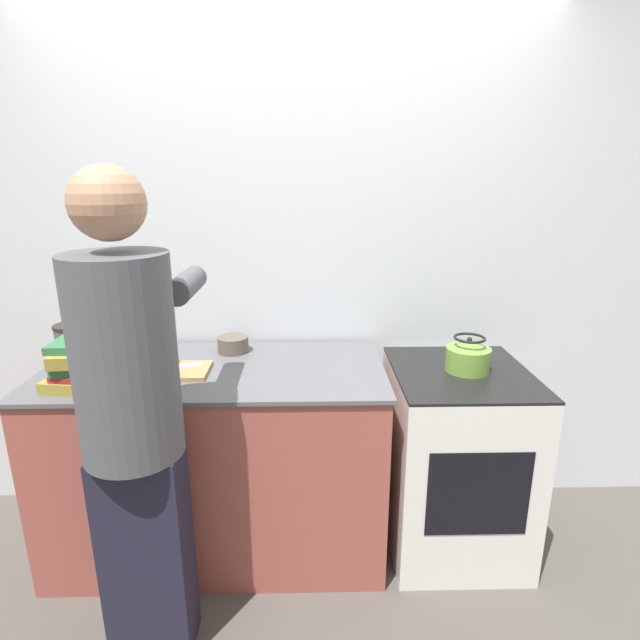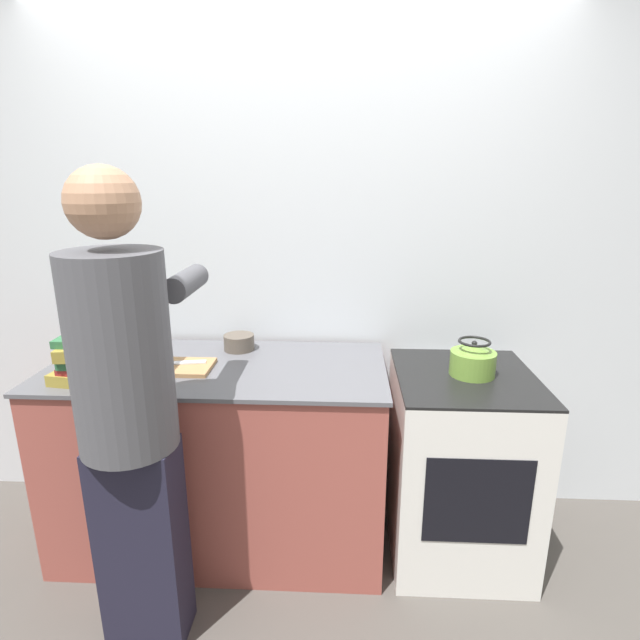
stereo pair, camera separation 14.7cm
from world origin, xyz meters
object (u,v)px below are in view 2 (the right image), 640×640
at_px(cutting_board, 178,367).
at_px(canister_jar, 83,339).
at_px(person, 128,406).
at_px(knife, 176,363).
at_px(oven, 459,464).
at_px(kettle, 473,360).
at_px(bowl_prep, 239,342).

distance_m(cutting_board, canister_jar, 0.50).
height_order(person, knife, person).
bearing_deg(person, knife, 90.53).
xyz_separation_m(cutting_board, canister_jar, (-0.48, 0.11, 0.09)).
relative_size(oven, knife, 3.55).
xyz_separation_m(oven, canister_jar, (-1.75, 0.07, 0.56)).
bearing_deg(canister_jar, person, -52.20).
height_order(knife, canister_jar, canister_jar).
height_order(oven, canister_jar, canister_jar).
distance_m(person, kettle, 1.42).
bearing_deg(cutting_board, canister_jar, 166.84).
distance_m(knife, bowl_prep, 0.34).
distance_m(cutting_board, knife, 0.03).
bearing_deg(canister_jar, bowl_prep, 12.60).
distance_m(knife, kettle, 1.32).
height_order(person, kettle, person).
height_order(person, bowl_prep, person).
height_order(person, cutting_board, person).
distance_m(bowl_prep, canister_jar, 0.72).
bearing_deg(bowl_prep, canister_jar, -167.40).
bearing_deg(person, canister_jar, 127.80).
bearing_deg(cutting_board, bowl_prep, 50.63).
height_order(oven, knife, knife).
bearing_deg(bowl_prep, cutting_board, -129.37).
height_order(cutting_board, knife, knife).
relative_size(oven, bowl_prep, 6.00).
bearing_deg(person, oven, 22.65).
relative_size(knife, canister_jar, 1.32).
bearing_deg(canister_jar, cutting_board, -13.16).
relative_size(cutting_board, bowl_prep, 2.03).
xyz_separation_m(oven, bowl_prep, (-1.06, 0.22, 0.50)).
distance_m(oven, canister_jar, 1.84).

